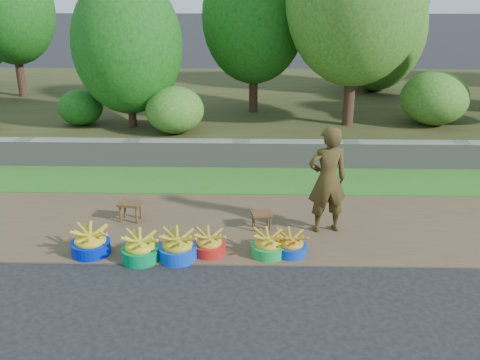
{
  "coord_description": "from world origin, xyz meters",
  "views": [
    {
      "loc": [
        0.23,
        -6.32,
        3.59
      ],
      "look_at": [
        0.05,
        1.3,
        0.75
      ],
      "focal_mm": 40.0,
      "sensor_mm": 36.0,
      "label": 1
    }
  ],
  "objects_px": {
    "basin_c": "(178,247)",
    "basin_f": "(290,245)",
    "basin_a": "(91,243)",
    "stool_left": "(130,206)",
    "vendor_woman": "(327,180)",
    "basin_e": "(268,245)",
    "stool_right": "(262,216)",
    "basin_d": "(209,244)",
    "basin_b": "(140,249)"
  },
  "relations": [
    {
      "from": "stool_right",
      "to": "vendor_woman",
      "type": "xyz_separation_m",
      "value": [
        0.96,
        -0.03,
        0.6
      ]
    },
    {
      "from": "stool_right",
      "to": "vendor_woman",
      "type": "distance_m",
      "value": 1.14
    },
    {
      "from": "stool_right",
      "to": "basin_d",
      "type": "bearing_deg",
      "value": -132.9
    },
    {
      "from": "basin_d",
      "to": "basin_e",
      "type": "relative_size",
      "value": 0.96
    },
    {
      "from": "basin_a",
      "to": "stool_right",
      "type": "distance_m",
      "value": 2.54
    },
    {
      "from": "basin_a",
      "to": "basin_f",
      "type": "bearing_deg",
      "value": 1.09
    },
    {
      "from": "basin_c",
      "to": "basin_f",
      "type": "height_order",
      "value": "basin_c"
    },
    {
      "from": "basin_b",
      "to": "basin_d",
      "type": "xyz_separation_m",
      "value": [
        0.92,
        0.19,
        -0.02
      ]
    },
    {
      "from": "basin_a",
      "to": "vendor_woman",
      "type": "distance_m",
      "value": 3.52
    },
    {
      "from": "stool_left",
      "to": "vendor_woman",
      "type": "xyz_separation_m",
      "value": [
        3.04,
        -0.28,
        0.57
      ]
    },
    {
      "from": "basin_f",
      "to": "basin_a",
      "type": "bearing_deg",
      "value": -178.91
    },
    {
      "from": "basin_b",
      "to": "basin_f",
      "type": "height_order",
      "value": "basin_b"
    },
    {
      "from": "basin_b",
      "to": "vendor_woman",
      "type": "height_order",
      "value": "vendor_woman"
    },
    {
      "from": "basin_d",
      "to": "stool_right",
      "type": "xyz_separation_m",
      "value": [
        0.74,
        0.8,
        0.08
      ]
    },
    {
      "from": "basin_d",
      "to": "vendor_woman",
      "type": "distance_m",
      "value": 2.0
    },
    {
      "from": "basin_b",
      "to": "vendor_woman",
      "type": "xyz_separation_m",
      "value": [
        2.63,
        0.97,
        0.66
      ]
    },
    {
      "from": "basin_e",
      "to": "stool_left",
      "type": "distance_m",
      "value": 2.41
    },
    {
      "from": "basin_c",
      "to": "stool_right",
      "type": "xyz_separation_m",
      "value": [
        1.16,
        0.95,
        0.06
      ]
    },
    {
      "from": "stool_right",
      "to": "vendor_woman",
      "type": "height_order",
      "value": "vendor_woman"
    },
    {
      "from": "basin_e",
      "to": "vendor_woman",
      "type": "bearing_deg",
      "value": 42.38
    },
    {
      "from": "basin_a",
      "to": "basin_f",
      "type": "distance_m",
      "value": 2.78
    },
    {
      "from": "basin_c",
      "to": "vendor_woman",
      "type": "bearing_deg",
      "value": 23.4
    },
    {
      "from": "basin_e",
      "to": "stool_right",
      "type": "xyz_separation_m",
      "value": [
        -0.08,
        0.83,
        0.08
      ]
    },
    {
      "from": "basin_c",
      "to": "basin_e",
      "type": "distance_m",
      "value": 1.25
    },
    {
      "from": "basin_f",
      "to": "vendor_woman",
      "type": "xyz_separation_m",
      "value": [
        0.57,
        0.77,
        0.69
      ]
    },
    {
      "from": "vendor_woman",
      "to": "basin_f",
      "type": "bearing_deg",
      "value": 41.98
    },
    {
      "from": "basin_b",
      "to": "stool_left",
      "type": "height_order",
      "value": "basin_b"
    },
    {
      "from": "basin_a",
      "to": "vendor_woman",
      "type": "height_order",
      "value": "vendor_woman"
    },
    {
      "from": "basin_a",
      "to": "basin_c",
      "type": "relative_size",
      "value": 1.02
    },
    {
      "from": "stool_right",
      "to": "vendor_woman",
      "type": "relative_size",
      "value": 0.21
    },
    {
      "from": "stool_right",
      "to": "vendor_woman",
      "type": "bearing_deg",
      "value": -1.59
    },
    {
      "from": "basin_b",
      "to": "basin_d",
      "type": "height_order",
      "value": "basin_b"
    },
    {
      "from": "basin_e",
      "to": "stool_left",
      "type": "xyz_separation_m",
      "value": [
        -2.15,
        1.09,
        0.11
      ]
    },
    {
      "from": "vendor_woman",
      "to": "stool_left",
      "type": "bearing_deg",
      "value": -16.71
    },
    {
      "from": "stool_left",
      "to": "vendor_woman",
      "type": "relative_size",
      "value": 0.24
    },
    {
      "from": "basin_b",
      "to": "vendor_woman",
      "type": "distance_m",
      "value": 2.88
    },
    {
      "from": "basin_d",
      "to": "stool_right",
      "type": "distance_m",
      "value": 1.1
    },
    {
      "from": "vendor_woman",
      "to": "stool_right",
      "type": "bearing_deg",
      "value": -13.03
    },
    {
      "from": "basin_a",
      "to": "basin_e",
      "type": "distance_m",
      "value": 2.47
    },
    {
      "from": "basin_d",
      "to": "basin_e",
      "type": "xyz_separation_m",
      "value": [
        0.82,
        -0.03,
        0.01
      ]
    },
    {
      "from": "basin_f",
      "to": "stool_left",
      "type": "height_order",
      "value": "basin_f"
    },
    {
      "from": "basin_e",
      "to": "vendor_woman",
      "type": "distance_m",
      "value": 1.38
    },
    {
      "from": "basin_a",
      "to": "basin_e",
      "type": "height_order",
      "value": "basin_a"
    },
    {
      "from": "basin_d",
      "to": "vendor_woman",
      "type": "bearing_deg",
      "value": 24.38
    },
    {
      "from": "basin_e",
      "to": "basin_a",
      "type": "bearing_deg",
      "value": -179.51
    },
    {
      "from": "basin_a",
      "to": "basin_d",
      "type": "xyz_separation_m",
      "value": [
        1.65,
        0.05,
        -0.03
      ]
    },
    {
      "from": "stool_right",
      "to": "basin_a",
      "type": "bearing_deg",
      "value": -160.35
    },
    {
      "from": "basin_d",
      "to": "basin_f",
      "type": "height_order",
      "value": "basin_d"
    },
    {
      "from": "basin_a",
      "to": "vendor_woman",
      "type": "relative_size",
      "value": 0.33
    },
    {
      "from": "basin_b",
      "to": "basin_d",
      "type": "relative_size",
      "value": 1.14
    }
  ]
}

